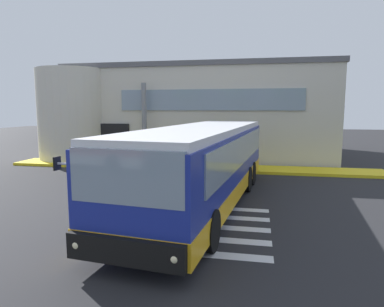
{
  "coord_description": "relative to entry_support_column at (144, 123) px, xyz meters",
  "views": [
    {
      "loc": [
        3.79,
        -13.2,
        3.29
      ],
      "look_at": [
        1.19,
        -0.03,
        1.5
      ],
      "focal_mm": 31.37,
      "sensor_mm": 36.0,
      "label": 1
    }
  ],
  "objects": [
    {
      "name": "ground_plane",
      "position": [
        2.7,
        -5.4,
        -2.47
      ],
      "size": [
        80.0,
        90.0,
        0.02
      ],
      "primitive_type": "cube",
      "color": "#232326",
      "rests_on": "ground"
    },
    {
      "name": "bay_paint_stripes",
      "position": [
        4.7,
        -9.6,
        -2.45
      ],
      "size": [
        4.4,
        3.96,
        0.01
      ],
      "color": "silver",
      "rests_on": "ground"
    },
    {
      "name": "terminal_building",
      "position": [
        2.04,
        6.13,
        0.55
      ],
      "size": [
        18.35,
        13.8,
        6.04
      ],
      "color": "beige",
      "rests_on": "ground"
    },
    {
      "name": "boarding_curb",
      "position": [
        2.7,
        -0.6,
        -2.38
      ],
      "size": [
        20.55,
        2.0,
        0.15
      ],
      "primitive_type": "cube",
      "color": "yellow",
      "rests_on": "ground"
    },
    {
      "name": "entry_support_column",
      "position": [
        0.0,
        0.0,
        0.0
      ],
      "size": [
        0.28,
        0.28,
        4.61
      ],
      "primitive_type": "cylinder",
      "color": "slate",
      "rests_on": "boarding_curb"
    },
    {
      "name": "bus_main_foreground",
      "position": [
        4.68,
        -7.45,
        -1.12
      ],
      "size": [
        4.17,
        11.37,
        2.7
      ],
      "color": "navy",
      "rests_on": "ground"
    },
    {
      "name": "passenger_near_column",
      "position": [
        0.8,
        -0.52,
        -1.38
      ],
      "size": [
        0.56,
        0.34,
        1.68
      ],
      "color": "#2D2D33",
      "rests_on": "boarding_curb"
    },
    {
      "name": "passenger_by_doorway",
      "position": [
        1.56,
        -0.92,
        -1.38
      ],
      "size": [
        0.49,
        0.4,
        1.68
      ],
      "color": "#1E2338",
      "rests_on": "boarding_curb"
    },
    {
      "name": "passenger_at_curb_edge",
      "position": [
        2.77,
        -0.3,
        -1.38
      ],
      "size": [
        0.58,
        0.29,
        1.68
      ],
      "color": "#4C4233",
      "rests_on": "boarding_curb"
    }
  ]
}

